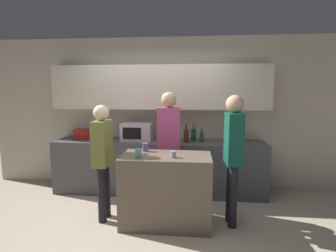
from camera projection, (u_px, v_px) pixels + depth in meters
ground_plane at (144, 234)px, 3.26m from camera, size 14.00×14.00×0.00m
back_wall at (160, 104)px, 4.68m from camera, size 6.40×0.40×2.70m
back_counter at (159, 166)px, 4.57m from camera, size 3.60×0.62×0.91m
kitchen_island at (166, 190)px, 3.47m from camera, size 1.17×0.62×0.94m
microwave at (137, 132)px, 4.55m from camera, size 0.52×0.39×0.30m
toaster at (82, 134)px, 4.66m from camera, size 0.26×0.16×0.18m
potted_plant at (234, 130)px, 4.38m from camera, size 0.14×0.14×0.39m
bottle_0 at (186, 136)px, 4.36m from camera, size 0.09×0.09×0.30m
bottle_1 at (194, 135)px, 4.48m from camera, size 0.08×0.08×0.29m
bottle_2 at (202, 137)px, 4.36m from camera, size 0.07×0.07×0.23m
cup_0 at (173, 154)px, 3.29m from camera, size 0.07×0.07×0.08m
cup_1 at (145, 147)px, 3.62m from camera, size 0.08×0.08×0.12m
cup_2 at (138, 153)px, 3.27m from camera, size 0.08×0.08×0.12m
person_left at (169, 138)px, 3.96m from camera, size 0.35×0.23×1.75m
person_center at (233, 149)px, 3.37m from camera, size 0.23×0.35×1.72m
person_right at (103, 153)px, 3.52m from camera, size 0.21×0.35×1.59m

